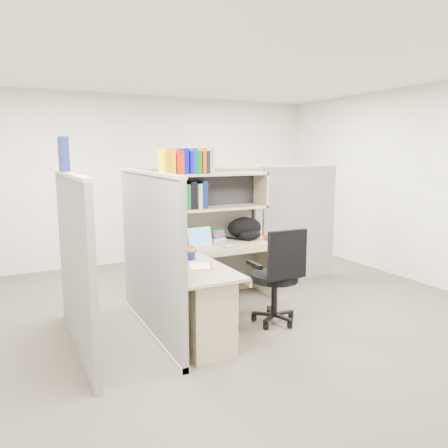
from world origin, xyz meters
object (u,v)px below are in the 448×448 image
desk (208,293)px  backpack (247,228)px  task_chair (277,291)px  snack_canister (190,254)px  laptop (203,237)px

desk → backpack: 1.40m
desk → task_chair: 0.77m
snack_canister → task_chair: size_ratio=0.10×
laptop → snack_canister: (-0.38, -0.52, -0.05)m
desk → task_chair: task_chair is taller
backpack → task_chair: bearing=-118.6°
laptop → backpack: 0.67m
backpack → snack_canister: 1.23m
backpack → snack_canister: (-1.04, -0.65, -0.08)m
laptop → snack_canister: bearing=-127.6°
desk → snack_canister: size_ratio=16.39×
backpack → task_chair: size_ratio=0.43×
laptop → backpack: backpack is taller
task_chair → snack_canister: bearing=158.8°
laptop → snack_canister: laptop is taller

